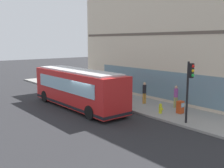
% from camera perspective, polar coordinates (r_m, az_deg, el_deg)
% --- Properties ---
extents(ground, '(120.00, 120.00, 0.00)m').
position_cam_1_polar(ground, '(19.68, -4.07, -6.52)').
color(ground, '#262628').
extents(sidewalk_curb, '(4.19, 40.00, 0.15)m').
position_cam_1_polar(sidewalk_curb, '(22.60, 5.73, -4.28)').
color(sidewalk_curb, gray).
rests_on(sidewalk_curb, ground).
extents(building_corner, '(8.96, 21.18, 10.80)m').
position_cam_1_polar(building_corner, '(27.02, 15.92, 8.99)').
color(building_corner, beige).
rests_on(building_corner, ground).
extents(city_bus_nearside, '(2.64, 10.05, 3.07)m').
position_cam_1_polar(city_bus_nearside, '(21.48, -7.34, -0.99)').
color(city_bus_nearside, red).
rests_on(city_bus_nearside, ground).
extents(traffic_light_near_corner, '(0.32, 0.49, 3.92)m').
position_cam_1_polar(traffic_light_near_corner, '(17.22, 16.25, 0.68)').
color(traffic_light_near_corner, black).
rests_on(traffic_light_near_corner, sidewalk_curb).
extents(fire_hydrant, '(0.35, 0.35, 0.74)m').
position_cam_1_polar(fire_hydrant, '(19.61, 10.34, -5.17)').
color(fire_hydrant, gold).
rests_on(fire_hydrant, sidewalk_curb).
extents(pedestrian_walking_along_curb, '(0.32, 0.32, 1.80)m').
position_cam_1_polar(pedestrian_walking_along_curb, '(22.31, 6.95, -1.55)').
color(pedestrian_walking_along_curb, gold).
rests_on(pedestrian_walking_along_curb, sidewalk_curb).
extents(pedestrian_near_building_entrance, '(0.32, 0.32, 1.74)m').
position_cam_1_polar(pedestrian_near_building_entrance, '(21.36, 13.51, -2.31)').
color(pedestrian_near_building_entrance, '#99994C').
rests_on(pedestrian_near_building_entrance, sidewalk_curb).
extents(pedestrian_near_hydrant, '(0.32, 0.32, 1.59)m').
position_cam_1_polar(pedestrian_near_hydrant, '(22.98, 3.25, -1.53)').
color(pedestrian_near_hydrant, '#8C3F8C').
rests_on(pedestrian_near_hydrant, sidewalk_curb).
extents(pedestrian_by_light_pole, '(0.32, 0.32, 1.72)m').
position_cam_1_polar(pedestrian_by_light_pole, '(26.29, -5.31, 0.00)').
color(pedestrian_by_light_pole, '#3359A5').
rests_on(pedestrian_by_light_pole, sidewalk_curb).
extents(newspaper_vending_box, '(0.44, 0.42, 0.90)m').
position_cam_1_polar(newspaper_vending_box, '(19.93, 14.40, -4.80)').
color(newspaper_vending_box, '#BF3F19').
rests_on(newspaper_vending_box, sidewalk_curb).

